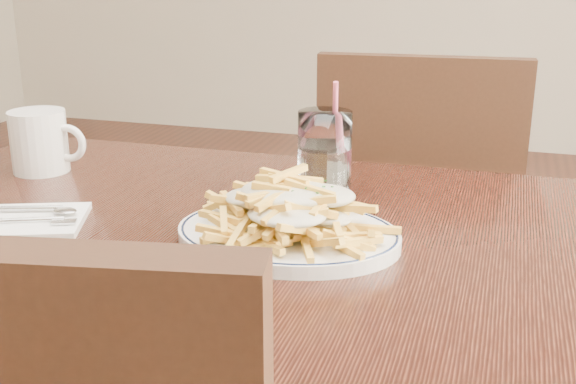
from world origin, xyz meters
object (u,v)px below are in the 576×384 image
(chair_far, at_px, (416,226))
(loaded_fries, at_px, (288,201))
(coffee_mug, at_px, (41,142))
(table, at_px, (238,286))
(fries_plate, at_px, (288,235))
(water_glass, at_px, (325,160))

(chair_far, xyz_separation_m, loaded_fries, (-0.09, -0.71, 0.29))
(chair_far, xyz_separation_m, coffee_mug, (-0.59, -0.53, 0.28))
(table, relative_size, fries_plate, 3.39)
(water_glass, bearing_deg, table, -111.25)
(loaded_fries, distance_m, water_glass, 0.20)
(chair_far, bearing_deg, fries_plate, -96.94)
(table, bearing_deg, water_glass, 68.75)
(fries_plate, bearing_deg, chair_far, 83.06)
(fries_plate, xyz_separation_m, loaded_fries, (0.00, -0.00, 0.05))
(water_glass, distance_m, coffee_mug, 0.50)
(table, bearing_deg, chair_far, 76.97)
(water_glass, xyz_separation_m, coffee_mug, (-0.50, -0.01, -0.01))
(table, bearing_deg, fries_plate, -7.84)
(chair_far, relative_size, water_glass, 5.03)
(coffee_mug, bearing_deg, fries_plate, -20.27)
(chair_far, bearing_deg, table, -103.03)
(table, relative_size, water_glass, 6.56)
(chair_far, distance_m, fries_plate, 0.76)
(water_glass, bearing_deg, fries_plate, -89.29)
(loaded_fries, bearing_deg, coffee_mug, 159.73)
(loaded_fries, distance_m, coffee_mug, 0.54)
(table, bearing_deg, loaded_fries, -7.84)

